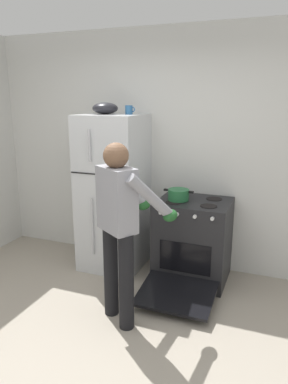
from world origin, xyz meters
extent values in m
plane|color=#9E9384|center=(0.00, 0.00, 0.00)|extent=(8.00, 8.00, 0.00)
cube|color=silver|center=(0.00, 1.95, 1.35)|extent=(6.00, 0.10, 2.70)
cube|color=silver|center=(-0.50, 1.57, 0.88)|extent=(0.68, 0.68, 1.77)
cube|color=black|center=(-0.50, 1.23, 1.17)|extent=(0.67, 0.01, 0.01)
cylinder|color=#B7B7BC|center=(-0.59, 1.20, 0.58)|extent=(0.02, 0.02, 0.64)
cylinder|color=#B7B7BC|center=(-0.59, 1.20, 1.47)|extent=(0.02, 0.02, 0.33)
cube|color=red|center=(-0.38, 1.22, 1.00)|extent=(0.04, 0.01, 0.06)
cube|color=purple|center=(-0.40, 1.22, 0.44)|extent=(0.04, 0.01, 0.06)
cube|color=yellow|center=(-0.43, 1.22, 0.88)|extent=(0.04, 0.01, 0.06)
cube|color=black|center=(0.44, 1.57, 0.44)|extent=(0.76, 0.64, 0.89)
cube|color=black|center=(0.44, 1.25, 0.37)|extent=(0.53, 0.01, 0.32)
cylinder|color=black|center=(0.26, 1.43, 0.89)|extent=(0.17, 0.17, 0.01)
cylinder|color=black|center=(0.63, 1.43, 0.89)|extent=(0.17, 0.17, 0.01)
cylinder|color=black|center=(0.26, 1.71, 0.89)|extent=(0.17, 0.17, 0.01)
cylinder|color=black|center=(0.63, 1.71, 0.89)|extent=(0.17, 0.17, 0.01)
cylinder|color=silver|center=(0.18, 1.23, 0.83)|extent=(0.04, 0.03, 0.04)
cylinder|color=silver|center=(0.35, 1.23, 0.83)|extent=(0.04, 0.03, 0.04)
cylinder|color=silver|center=(0.53, 1.23, 0.83)|extent=(0.04, 0.03, 0.04)
cylinder|color=silver|center=(0.70, 1.23, 0.83)|extent=(0.04, 0.03, 0.04)
cube|color=black|center=(0.44, 0.97, 0.12)|extent=(0.72, 0.57, 0.11)
cylinder|color=black|center=(-0.08, 0.62, 0.43)|extent=(0.13, 0.13, 0.86)
cylinder|color=black|center=(0.14, 0.48, 0.43)|extent=(0.13, 0.13, 0.86)
cube|color=gray|center=(0.03, 0.55, 1.13)|extent=(0.41, 0.37, 0.54)
sphere|color=brown|center=(0.03, 0.55, 1.49)|extent=(0.21, 0.21, 0.21)
sphere|color=#3E3E3E|center=(0.03, 0.55, 1.46)|extent=(0.15, 0.15, 0.15)
cylinder|color=gray|center=(-0.02, 0.83, 1.16)|extent=(0.34, 0.44, 0.45)
cylinder|color=gray|center=(0.31, 0.61, 1.16)|extent=(0.34, 0.44, 0.45)
ellipsoid|color=#1E5123|center=(0.09, 1.00, 0.97)|extent=(0.12, 0.18, 0.10)
ellipsoid|color=#1E5123|center=(0.42, 0.78, 0.97)|extent=(0.12, 0.18, 0.10)
cylinder|color=#236638|center=(0.28, 1.52, 0.95)|extent=(0.22, 0.22, 0.12)
cube|color=black|center=(0.15, 1.52, 0.99)|extent=(0.05, 0.03, 0.02)
cube|color=black|center=(0.42, 1.52, 0.99)|extent=(0.05, 0.03, 0.02)
cylinder|color=#2D6093|center=(-0.32, 1.62, 1.82)|extent=(0.08, 0.08, 0.10)
torus|color=#2D6093|center=(-0.28, 1.62, 1.82)|extent=(0.06, 0.01, 0.06)
ellipsoid|color=black|center=(-0.58, 1.57, 1.83)|extent=(0.28, 0.28, 0.13)
camera|label=1|loc=(1.29, -2.06, 1.94)|focal=34.03mm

